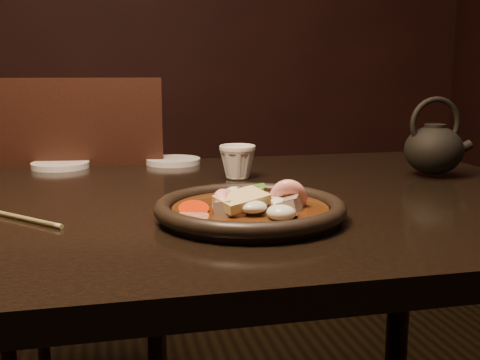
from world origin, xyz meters
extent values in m
cube|color=black|center=(0.00, 0.00, 0.73)|extent=(1.60, 0.90, 0.04)
cylinder|color=black|center=(0.72, 0.37, 0.35)|extent=(0.06, 0.06, 0.71)
cube|color=black|center=(-0.09, 0.62, 0.46)|extent=(0.50, 0.50, 0.04)
cylinder|color=black|center=(0.12, 0.78, 0.22)|extent=(0.04, 0.04, 0.44)
cylinder|color=black|center=(-0.24, 0.82, 0.22)|extent=(0.04, 0.04, 0.44)
cube|color=black|center=(-0.11, 0.42, 0.72)|extent=(0.43, 0.08, 0.47)
cylinder|color=black|center=(0.17, -0.16, 0.76)|extent=(0.27, 0.27, 0.01)
torus|color=black|center=(0.17, -0.16, 0.77)|extent=(0.29, 0.29, 0.02)
cylinder|color=#391C0A|center=(0.17, -0.16, 0.76)|extent=(0.24, 0.24, 0.01)
ellipsoid|color=#391C0A|center=(0.17, -0.16, 0.76)|extent=(0.13, 0.12, 0.04)
torus|color=#F2A699|center=(0.23, -0.17, 0.78)|extent=(0.07, 0.06, 0.06)
torus|color=#F2A699|center=(0.18, -0.15, 0.77)|extent=(0.08, 0.08, 0.05)
torus|color=#F2A699|center=(0.14, -0.19, 0.78)|extent=(0.08, 0.08, 0.05)
cube|color=gray|center=(0.20, -0.17, 0.78)|extent=(0.03, 0.03, 0.03)
cube|color=gray|center=(0.21, -0.24, 0.78)|extent=(0.04, 0.04, 0.03)
cube|color=gray|center=(0.18, -0.18, 0.78)|extent=(0.03, 0.03, 0.03)
cube|color=gray|center=(0.18, -0.17, 0.78)|extent=(0.04, 0.04, 0.03)
cube|color=gray|center=(0.23, -0.20, 0.78)|extent=(0.04, 0.04, 0.03)
cube|color=gray|center=(0.13, -0.20, 0.78)|extent=(0.04, 0.04, 0.03)
cylinder|color=#F93307|center=(0.09, -0.17, 0.77)|extent=(0.05, 0.04, 0.04)
cylinder|color=#F93307|center=(0.17, -0.10, 0.77)|extent=(0.06, 0.06, 0.03)
cylinder|color=#F93307|center=(0.19, -0.12, 0.78)|extent=(0.06, 0.06, 0.03)
cylinder|color=#F93307|center=(0.18, -0.17, 0.77)|extent=(0.05, 0.05, 0.02)
cylinder|color=#F93307|center=(0.18, -0.17, 0.77)|extent=(0.06, 0.05, 0.03)
cube|color=#285F12|center=(0.17, -0.17, 0.78)|extent=(0.03, 0.04, 0.01)
cube|color=#285F12|center=(0.19, -0.10, 0.78)|extent=(0.04, 0.02, 0.02)
cube|color=#285F12|center=(0.14, -0.15, 0.78)|extent=(0.02, 0.04, 0.03)
cube|color=#285F12|center=(0.16, -0.15, 0.78)|extent=(0.01, 0.04, 0.02)
cube|color=#285F12|center=(0.19, -0.09, 0.77)|extent=(0.03, 0.04, 0.03)
ellipsoid|color=beige|center=(0.16, -0.22, 0.78)|extent=(0.04, 0.04, 0.02)
ellipsoid|color=beige|center=(0.17, -0.19, 0.78)|extent=(0.04, 0.04, 0.02)
ellipsoid|color=beige|center=(0.20, -0.24, 0.78)|extent=(0.04, 0.04, 0.02)
ellipsoid|color=beige|center=(0.23, -0.13, 0.78)|extent=(0.04, 0.03, 0.03)
ellipsoid|color=beige|center=(0.21, -0.19, 0.78)|extent=(0.03, 0.04, 0.02)
ellipsoid|color=beige|center=(0.16, -0.09, 0.77)|extent=(0.04, 0.04, 0.03)
ellipsoid|color=beige|center=(0.13, -0.19, 0.78)|extent=(0.04, 0.04, 0.02)
cube|color=#D8C681|center=(0.15, -0.20, 0.79)|extent=(0.09, 0.07, 0.03)
cylinder|color=silver|center=(0.21, -0.02, 0.76)|extent=(0.10, 0.10, 0.01)
cylinder|color=silver|center=(-0.14, 0.39, 0.76)|extent=(0.13, 0.13, 0.01)
cylinder|color=silver|center=(0.12, 0.39, 0.76)|extent=(0.13, 0.13, 0.01)
imported|color=silver|center=(0.23, 0.16, 0.79)|extent=(0.09, 0.08, 0.07)
cylinder|color=tan|center=(-0.19, -0.07, 0.75)|extent=(0.18, 0.19, 0.01)
cylinder|color=tan|center=(-0.20, -0.06, 0.75)|extent=(0.18, 0.19, 0.01)
ellipsoid|color=black|center=(0.63, 0.10, 0.81)|extent=(0.12, 0.12, 0.10)
cylinder|color=black|center=(0.63, 0.10, 0.85)|extent=(0.04, 0.04, 0.02)
cylinder|color=black|center=(0.69, 0.10, 0.81)|extent=(0.05, 0.02, 0.04)
torus|color=black|center=(0.63, 0.10, 0.86)|extent=(0.11, 0.02, 0.11)
camera|label=1|loc=(-0.04, -1.02, 0.98)|focal=45.00mm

